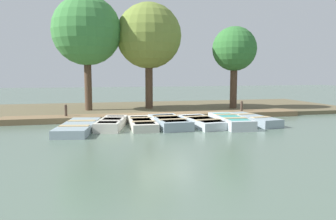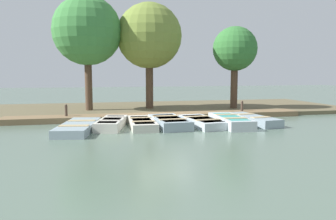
% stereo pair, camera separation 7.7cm
% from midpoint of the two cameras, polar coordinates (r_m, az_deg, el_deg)
% --- Properties ---
extents(ground_plane, '(80.00, 80.00, 0.00)m').
position_cam_midpoint_polar(ground_plane, '(15.19, -0.27, -2.21)').
color(ground_plane, '#566B5B').
extents(shore_bank, '(8.00, 24.00, 0.20)m').
position_cam_midpoint_polar(shore_bank, '(20.05, -3.40, 0.19)').
color(shore_bank, brown).
rests_on(shore_bank, ground_plane).
extents(dock_walkway, '(1.30, 14.79, 0.27)m').
position_cam_midpoint_polar(dock_walkway, '(16.43, -1.27, -1.08)').
color(dock_walkway, brown).
rests_on(dock_walkway, ground_plane).
extents(rowboat_0, '(3.66, 1.81, 0.33)m').
position_cam_midpoint_polar(rowboat_0, '(13.48, -15.22, -2.85)').
color(rowboat_0, '#8C9EA8').
rests_on(rowboat_0, ground_plane).
extents(rowboat_1, '(2.90, 1.59, 0.40)m').
position_cam_midpoint_polar(rowboat_1, '(13.94, -9.64, -2.27)').
color(rowboat_1, beige).
rests_on(rowboat_1, ground_plane).
extents(rowboat_2, '(3.00, 1.11, 0.34)m').
position_cam_midpoint_polar(rowboat_2, '(13.95, -4.41, -2.30)').
color(rowboat_2, beige).
rests_on(rowboat_2, ground_plane).
extents(rowboat_3, '(2.95, 1.37, 0.41)m').
position_cam_midpoint_polar(rowboat_3, '(14.04, 0.36, -2.09)').
color(rowboat_3, '#8C9EA8').
rests_on(rowboat_3, ground_plane).
extents(rowboat_4, '(3.09, 1.59, 0.36)m').
position_cam_midpoint_polar(rowboat_4, '(14.34, 6.13, -2.05)').
color(rowboat_4, '#B2BCC1').
rests_on(rowboat_4, ground_plane).
extents(rowboat_5, '(3.27, 1.27, 0.44)m').
position_cam_midpoint_polar(rowboat_5, '(14.52, 10.93, -1.87)').
color(rowboat_5, '#B2BCC1').
rests_on(rowboat_5, ground_plane).
extents(rowboat_6, '(3.21, 1.36, 0.38)m').
position_cam_midpoint_polar(rowboat_6, '(15.38, 14.68, -1.60)').
color(rowboat_6, '#8C9EA8').
rests_on(rowboat_6, ground_plane).
extents(mooring_post_near, '(0.12, 0.12, 0.82)m').
position_cam_midpoint_polar(mooring_post_near, '(16.22, -17.18, -0.47)').
color(mooring_post_near, '#47382D').
rests_on(mooring_post_near, ground_plane).
extents(mooring_post_far, '(0.12, 0.12, 0.82)m').
position_cam_midpoint_polar(mooring_post_far, '(17.94, 12.86, 0.30)').
color(mooring_post_far, '#47382D').
rests_on(mooring_post_far, ground_plane).
extents(park_tree_far_left, '(3.80, 3.80, 6.51)m').
position_cam_midpoint_polar(park_tree_far_left, '(19.03, -13.78, 13.19)').
color(park_tree_far_left, '#4C3828').
rests_on(park_tree_far_left, ground_plane).
extents(park_tree_left, '(3.78, 3.78, 6.33)m').
position_cam_midpoint_polar(park_tree_left, '(19.45, -3.19, 12.69)').
color(park_tree_left, '#4C3828').
rests_on(park_tree_left, ground_plane).
extents(park_tree_center, '(2.59, 2.59, 5.00)m').
position_cam_midpoint_polar(park_tree_center, '(19.90, 11.68, 10.23)').
color(park_tree_center, '#4C3828').
rests_on(park_tree_center, ground_plane).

